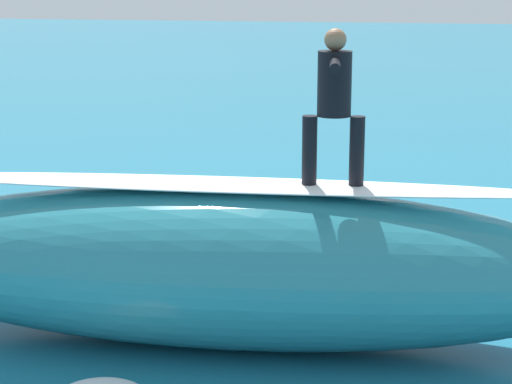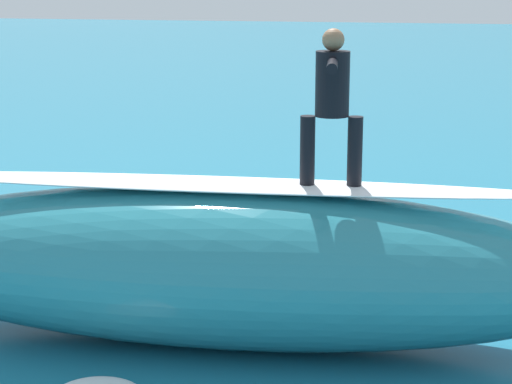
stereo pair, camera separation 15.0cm
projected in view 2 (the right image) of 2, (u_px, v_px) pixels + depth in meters
The scene contains 8 objects.
ground_plane at pixel (305, 287), 12.20m from camera, with size 120.00×120.00×0.00m, color teal.
wave_crest at pixel (224, 266), 10.24m from camera, with size 8.51×2.08×1.78m, color teal.
wave_foam_lip at pixel (223, 185), 10.02m from camera, with size 7.23×0.73×0.08m, color white.
surfboard_riding at pixel (330, 189), 9.86m from camera, with size 1.89×0.52×0.07m, color #33B2D1.
surfer_riding at pixel (332, 96), 9.62m from camera, with size 0.66×1.57×1.66m.
surfboard_paddling at pixel (202, 253), 13.56m from camera, with size 2.32×0.53×0.06m, color silver.
surfer_paddling at pixel (211, 242), 13.54m from camera, with size 1.69×0.79×0.31m.
foam_patch_near at pixel (170, 220), 15.17m from camera, with size 0.53×0.39×0.15m, color white.
Camera 2 is at (-1.60, 11.46, 4.12)m, focal length 64.97 mm.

